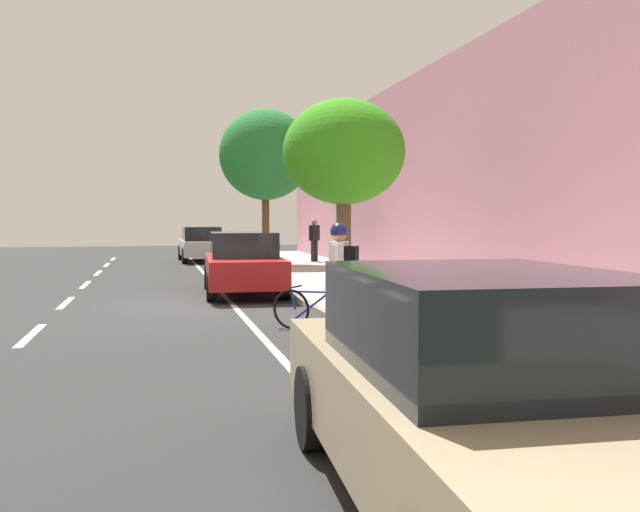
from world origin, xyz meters
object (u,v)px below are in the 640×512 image
cyclist_with_backpack (341,266)px  street_tree_mid_block (265,155)px  street_tree_near_cyclist (344,153)px  fire_hydrant (455,326)px  bicycle_at_curb (320,310)px  parked_sedan_tan_second (482,395)px  parked_sedan_red_mid (243,263)px  pedestrian_on_phone (314,237)px  parked_sedan_silver_far (201,244)px

cyclist_with_backpack → street_tree_mid_block: (1.26, 14.97, 3.18)m
street_tree_near_cyclist → fire_hydrant: (-0.59, -6.91, -2.75)m
bicycle_at_curb → street_tree_mid_block: size_ratio=0.23×
parked_sedan_tan_second → street_tree_mid_block: bearing=84.2°
parked_sedan_tan_second → parked_sedan_red_mid: (0.15, 12.55, 0.00)m
street_tree_near_cyclist → pedestrian_on_phone: (2.21, 12.00, -2.19)m
parked_sedan_red_mid → cyclist_with_backpack: size_ratio=2.51×
bicycle_at_curb → fire_hydrant: 3.28m
parked_sedan_red_mid → fire_hydrant: 9.04m
parked_sedan_red_mid → street_tree_near_cyclist: 3.82m
parked_sedan_tan_second → pedestrian_on_phone: size_ratio=2.60×
parked_sedan_red_mid → bicycle_at_curb: size_ratio=3.26×
bicycle_at_curb → street_tree_near_cyclist: (1.48, 3.76, 2.94)m
bicycle_at_curb → fire_hydrant: bearing=-74.2°
street_tree_mid_block → pedestrian_on_phone: street_tree_mid_block is taller
parked_sedan_red_mid → street_tree_near_cyclist: size_ratio=1.03×
pedestrian_on_phone → bicycle_at_curb: bearing=-103.2°
bicycle_at_curb → fire_hydrant: size_ratio=1.64×
parked_sedan_silver_far → street_tree_near_cyclist: street_tree_near_cyclist is taller
pedestrian_on_phone → fire_hydrant: bearing=-98.4°
parked_sedan_silver_far → fire_hydrant: size_ratio=5.28×
cyclist_with_backpack → fire_hydrant: size_ratio=2.13×
parked_sedan_red_mid → parked_sedan_silver_far: (-0.13, 13.18, 0.00)m
parked_sedan_tan_second → fire_hydrant: (1.56, 3.62, -0.20)m
parked_sedan_tan_second → pedestrian_on_phone: pedestrian_on_phone is taller
cyclist_with_backpack → pedestrian_on_phone: (3.47, 16.22, 0.01)m
parked_sedan_tan_second → street_tree_near_cyclist: street_tree_near_cyclist is taller
parked_sedan_tan_second → cyclist_with_backpack: (0.88, 6.32, 0.34)m
parked_sedan_tan_second → fire_hydrant: 3.95m
street_tree_mid_block → cyclist_with_backpack: bearing=-94.8°
cyclist_with_backpack → street_tree_near_cyclist: street_tree_near_cyclist is taller
parked_sedan_tan_second → parked_sedan_silver_far: (0.02, 25.73, 0.00)m
parked_sedan_silver_far → street_tree_mid_block: 6.06m
parked_sedan_silver_far → fire_hydrant: bearing=-86.0°
parked_sedan_red_mid → cyclist_with_backpack: 6.29m
fire_hydrant → bicycle_at_curb: bearing=105.8°
bicycle_at_curb → street_tree_near_cyclist: bearing=68.5°
street_tree_near_cyclist → fire_hydrant: street_tree_near_cyclist is taller
cyclist_with_backpack → pedestrian_on_phone: 16.59m
parked_sedan_tan_second → cyclist_with_backpack: cyclist_with_backpack is taller
parked_sedan_tan_second → parked_sedan_silver_far: bearing=90.0°
parked_sedan_red_mid → street_tree_mid_block: bearing=77.1°
street_tree_near_cyclist → fire_hydrant: 7.46m
parked_sedan_tan_second → cyclist_with_backpack: size_ratio=2.52×
parked_sedan_tan_second → parked_sedan_red_mid: bearing=89.3°
bicycle_at_curb → fire_hydrant: fire_hydrant is taller
bicycle_at_curb → street_tree_mid_block: street_tree_mid_block is taller
parked_sedan_silver_far → bicycle_at_curb: (0.65, -18.96, -0.39)m
street_tree_near_cyclist → pedestrian_on_phone: 12.40m
parked_sedan_tan_second → street_tree_mid_block: (2.15, 21.28, 3.52)m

